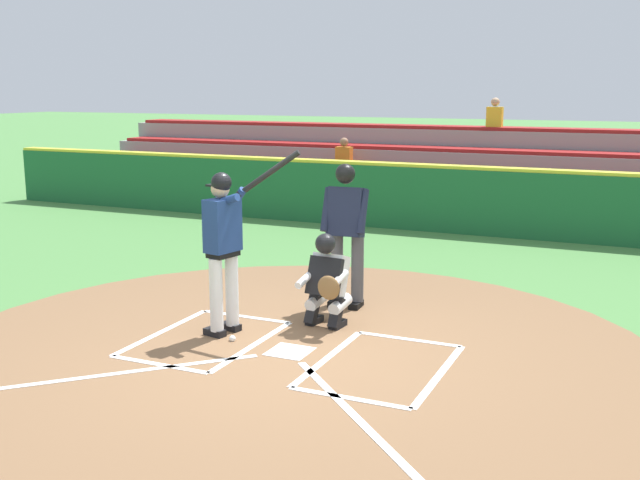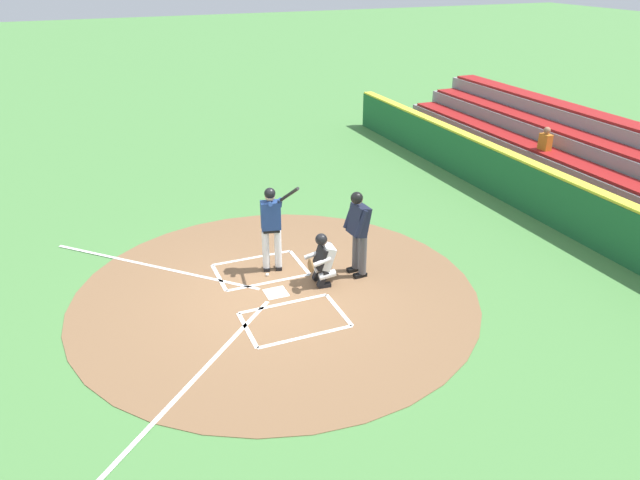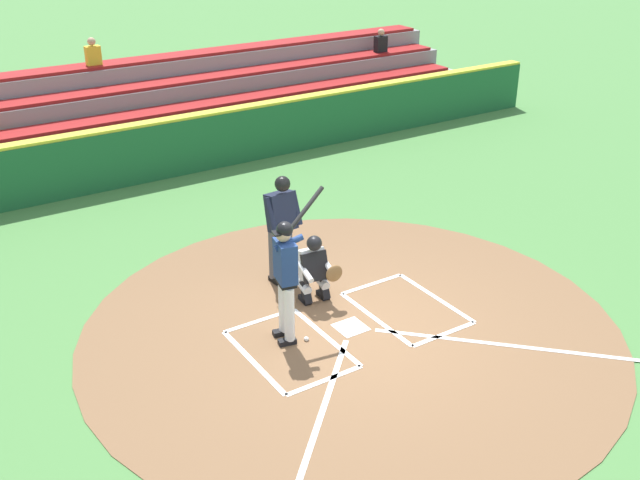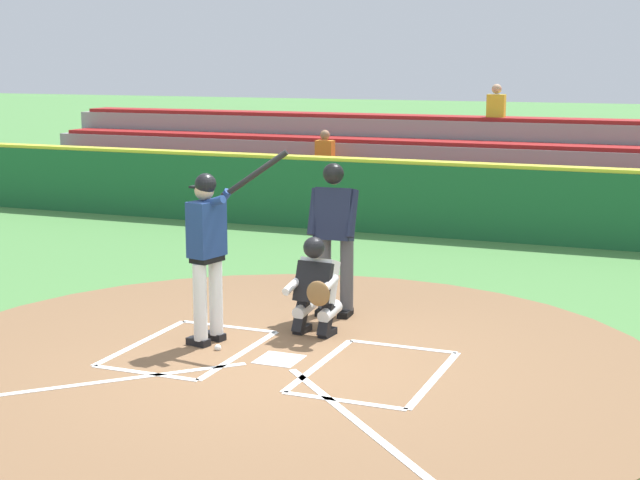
{
  "view_description": "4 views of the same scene",
  "coord_description": "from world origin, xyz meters",
  "px_view_note": "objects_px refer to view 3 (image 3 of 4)",
  "views": [
    {
      "loc": [
        -3.47,
        6.96,
        2.81
      ],
      "look_at": [
        0.01,
        -0.83,
        1.08
      ],
      "focal_mm": 42.75,
      "sensor_mm": 36.0,
      "label": 1
    },
    {
      "loc": [
        -9.95,
        3.17,
        6.14
      ],
      "look_at": [
        -0.23,
        -0.85,
        1.13
      ],
      "focal_mm": 33.87,
      "sensor_mm": 36.0,
      "label": 2
    },
    {
      "loc": [
        5.57,
        7.82,
        6.05
      ],
      "look_at": [
        0.09,
        -0.71,
        1.2
      ],
      "focal_mm": 42.41,
      "sensor_mm": 36.0,
      "label": 3
    },
    {
      "loc": [
        -3.97,
        8.7,
        3.08
      ],
      "look_at": [
        -0.28,
        -0.43,
        1.21
      ],
      "focal_mm": 54.21,
      "sensor_mm": 36.0,
      "label": 4
    }
  ],
  "objects_px": {
    "batter": "(286,272)",
    "baseball": "(306,339)",
    "catcher": "(315,267)",
    "plate_umpire": "(281,221)"
  },
  "relations": [
    {
      "from": "catcher",
      "to": "plate_umpire",
      "type": "xyz_separation_m",
      "value": [
        0.1,
        -0.84,
        0.49
      ]
    },
    {
      "from": "baseball",
      "to": "plate_umpire",
      "type": "bearing_deg",
      "value": -109.82
    },
    {
      "from": "catcher",
      "to": "plate_umpire",
      "type": "relative_size",
      "value": 0.61
    },
    {
      "from": "batter",
      "to": "catcher",
      "type": "bearing_deg",
      "value": -141.78
    },
    {
      "from": "batter",
      "to": "baseball",
      "type": "bearing_deg",
      "value": 134.63
    },
    {
      "from": "plate_umpire",
      "to": "catcher",
      "type": "bearing_deg",
      "value": 96.71
    },
    {
      "from": "batter",
      "to": "baseball",
      "type": "height_order",
      "value": "batter"
    },
    {
      "from": "plate_umpire",
      "to": "baseball",
      "type": "xyz_separation_m",
      "value": [
        0.64,
        1.78,
        -1.04
      ]
    },
    {
      "from": "batter",
      "to": "plate_umpire",
      "type": "bearing_deg",
      "value": -118.05
    },
    {
      "from": "catcher",
      "to": "baseball",
      "type": "bearing_deg",
      "value": 51.83
    }
  ]
}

